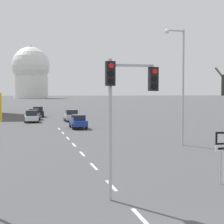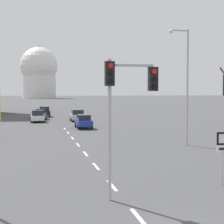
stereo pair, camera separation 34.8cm
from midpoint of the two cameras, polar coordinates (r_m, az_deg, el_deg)
lane_stripe_0 at (r=13.34m, az=3.65°, el=-15.74°), size 0.16×2.00×0.01m
lane_stripe_1 at (r=17.52m, az=-0.68°, el=-11.12°), size 0.16×2.00×0.01m
lane_stripe_2 at (r=21.83m, az=-3.25°, el=-8.28°), size 0.16×2.00×0.01m
lane_stripe_3 at (r=26.20m, az=-4.94°, el=-6.36°), size 0.16×2.00×0.01m
lane_stripe_4 at (r=30.61m, az=-6.15°, el=-5.00°), size 0.16×2.00×0.01m
lane_stripe_5 at (r=35.04m, az=-7.04°, el=-3.97°), size 0.16×2.00×0.01m
lane_stripe_6 at (r=39.49m, az=-7.73°, el=-3.18°), size 0.16×2.00×0.01m
lane_stripe_7 at (r=43.95m, az=-8.28°, el=-2.55°), size 0.16×2.00×0.01m
traffic_signal_centre_tall at (r=14.78m, az=1.32°, el=2.86°), size 2.13×0.34×5.60m
route_sign_post at (r=18.07m, az=15.77°, el=-5.28°), size 0.60×0.08×2.51m
street_lamp_right at (r=30.34m, az=10.03°, el=5.34°), size 1.67×0.36×9.22m
sedan_near_left at (r=54.74m, az=-6.39°, el=-0.54°), size 1.96×4.08×1.71m
sedan_near_right at (r=65.05m, az=-11.39°, el=0.02°), size 1.95×4.09×1.76m
sedan_mid_centre at (r=44.06m, az=-5.40°, el=-1.43°), size 1.73×4.35×1.63m
sedan_far_left at (r=54.02m, az=-12.36°, el=-0.66°), size 1.92×4.03×1.68m
sedan_far_right at (r=59.12m, az=-11.96°, el=-0.34°), size 1.86×3.82×1.64m
capitol_dome at (r=248.27m, az=-12.31°, el=5.88°), size 24.14×24.14×34.10m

